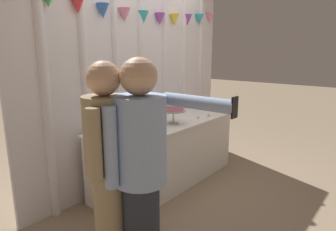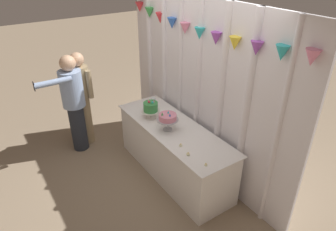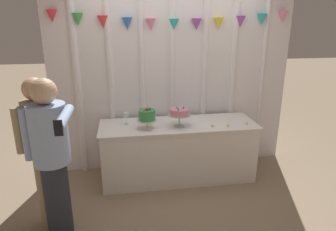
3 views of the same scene
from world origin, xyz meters
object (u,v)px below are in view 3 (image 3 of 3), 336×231
at_px(cake_display_nearleft, 147,116).
at_px(cake_display_nearright, 179,112).
at_px(guest_man_dark_suit, 51,154).
at_px(guest_man_pink_jacket, 42,147).
at_px(wine_glass, 126,116).
at_px(tealight_far_left, 212,126).
at_px(cake_table, 178,151).
at_px(tealight_near_left, 228,126).
at_px(tealight_near_right, 247,124).

height_order(cake_display_nearleft, cake_display_nearright, cake_display_nearleft).
distance_m(cake_display_nearright, guest_man_dark_suit, 1.61).
height_order(cake_display_nearleft, guest_man_dark_suit, guest_man_dark_suit).
height_order(cake_display_nearleft, guest_man_pink_jacket, guest_man_pink_jacket).
bearing_deg(wine_glass, guest_man_pink_jacket, -135.57).
xyz_separation_m(tealight_far_left, guest_man_pink_jacket, (-1.92, -0.57, 0.09)).
relative_size(cake_table, wine_glass, 12.69).
bearing_deg(tealight_far_left, guest_man_pink_jacket, -163.59).
bearing_deg(guest_man_dark_suit, cake_display_nearright, 31.02).
xyz_separation_m(tealight_near_left, guest_man_dark_suit, (-1.99, -0.71, 0.09)).
bearing_deg(cake_display_nearleft, tealight_near_left, -5.40).
relative_size(guest_man_pink_jacket, guest_man_dark_suit, 0.99).
bearing_deg(guest_man_dark_suit, tealight_near_left, 19.69).
height_order(tealight_far_left, tealight_near_left, same).
bearing_deg(cake_display_nearright, wine_glass, 165.01).
xyz_separation_m(cake_display_nearright, guest_man_pink_jacket, (-1.51, -0.65, -0.08)).
xyz_separation_m(tealight_near_left, guest_man_pink_jacket, (-2.12, -0.53, 0.09)).
distance_m(cake_display_nearleft, wine_glass, 0.33).
bearing_deg(cake_display_nearleft, cake_table, 15.86).
bearing_deg(cake_display_nearleft, cake_display_nearright, 2.92).
relative_size(cake_table, cake_display_nearright, 6.98).
height_order(cake_table, tealight_near_left, tealight_near_left).
bearing_deg(cake_table, tealight_near_right, -10.83).
bearing_deg(tealight_near_right, tealight_far_left, -178.58).
bearing_deg(tealight_near_left, cake_display_nearleft, 174.60).
bearing_deg(guest_man_dark_suit, cake_table, 33.76).
bearing_deg(tealight_near_left, tealight_near_right, 9.96).
bearing_deg(guest_man_pink_jacket, cake_display_nearright, 23.23).
xyz_separation_m(cake_table, tealight_far_left, (0.41, -0.18, 0.40)).
height_order(wine_glass, tealight_near_left, wine_glass).
relative_size(wine_glass, tealight_near_right, 4.29).
height_order(cake_display_nearright, guest_man_pink_jacket, guest_man_pink_jacket).
xyz_separation_m(cake_table, cake_display_nearright, (-0.01, -0.10, 0.57)).
relative_size(cake_display_nearright, tealight_near_right, 7.81).
bearing_deg(tealight_far_left, tealight_near_left, -10.28).
bearing_deg(cake_display_nearleft, tealight_far_left, -4.21).
bearing_deg(cake_table, cake_display_nearright, -94.06).
bearing_deg(guest_man_pink_jacket, tealight_far_left, 16.41).
bearing_deg(guest_man_pink_jacket, tealight_near_left, 14.04).
relative_size(wine_glass, guest_man_pink_jacket, 0.10).
distance_m(cake_display_nearleft, cake_display_nearright, 0.41).
bearing_deg(tealight_near_left, wine_glass, 166.96).
xyz_separation_m(cake_display_nearright, tealight_near_left, (0.61, -0.12, -0.17)).
relative_size(cake_table, cake_display_nearleft, 7.07).
bearing_deg(tealight_near_left, guest_man_dark_suit, -160.31).
bearing_deg(guest_man_dark_suit, tealight_near_right, 18.57).
xyz_separation_m(tealight_far_left, guest_man_dark_suit, (-1.79, -0.75, 0.09)).
bearing_deg(tealight_near_left, tealight_far_left, 169.72).
xyz_separation_m(cake_display_nearleft, wine_glass, (-0.26, 0.20, -0.05)).
distance_m(tealight_near_left, guest_man_pink_jacket, 2.19).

